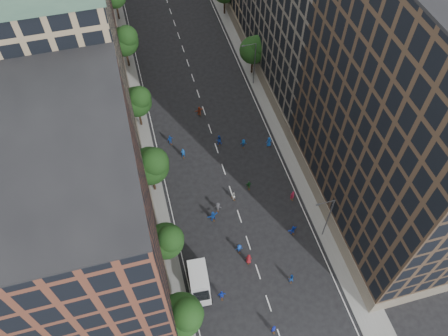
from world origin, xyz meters
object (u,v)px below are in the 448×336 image
object	(u,v)px
streetlamp_near	(327,216)
cargo_van	(199,282)
skater_2	(291,278)
skater_0	(201,304)
streetlamp_far	(254,62)
skater_1	(273,329)

from	to	relation	value
streetlamp_near	cargo_van	size ratio (longest dim) A/B	1.60
skater_2	skater_0	bearing A→B (deg)	5.66
streetlamp_far	cargo_van	size ratio (longest dim) A/B	1.60
cargo_van	skater_1	distance (m)	10.99
streetlamp_far	cargo_van	world-z (taller)	streetlamp_far
streetlamp_far	skater_1	distance (m)	45.55
streetlamp_far	skater_0	bearing A→B (deg)	-116.06
cargo_van	streetlamp_near	bearing A→B (deg)	13.56
streetlamp_near	cargo_van	distance (m)	19.06
streetlamp_near	skater_1	bearing A→B (deg)	-134.97
streetlamp_near	skater_0	xyz separation A→B (m)	(-18.87, -5.59, -4.32)
streetlamp_near	skater_2	bearing A→B (deg)	-141.10
skater_0	skater_1	distance (m)	9.56
streetlamp_far	skater_0	xyz separation A→B (m)	(-18.87, -38.59, -4.32)
streetlamp_near	skater_0	world-z (taller)	streetlamp_near
cargo_van	streetlamp_far	bearing A→B (deg)	67.22
skater_1	streetlamp_near	bearing A→B (deg)	-146.48
streetlamp_far	skater_1	xyz separation A→B (m)	(-10.99, -44.00, -4.27)
streetlamp_near	skater_2	distance (m)	9.55
streetlamp_far	streetlamp_near	bearing A→B (deg)	-90.00
skater_2	streetlamp_far	bearing A→B (deg)	-95.29
streetlamp_far	cargo_van	bearing A→B (deg)	-117.18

